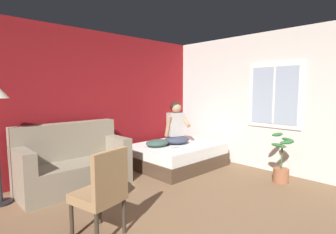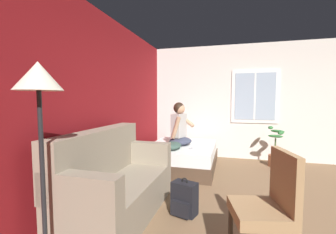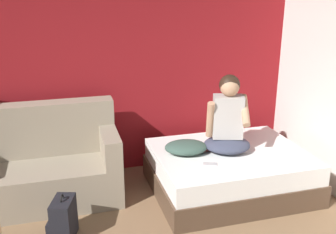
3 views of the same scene
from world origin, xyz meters
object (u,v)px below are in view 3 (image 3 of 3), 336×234
at_px(cell_phone, 210,164).
at_px(couch, 40,166).
at_px(bed, 229,171).
at_px(throw_pillow, 186,147).
at_px(backpack, 63,220).
at_px(person_seated, 228,121).

bearing_deg(cell_phone, couch, 91.50).
height_order(bed, throw_pillow, throw_pillow).
bearing_deg(throw_pillow, backpack, -159.16).
relative_size(throw_pillow, cell_phone, 3.33).
bearing_deg(throw_pillow, couch, 169.37).
height_order(backpack, throw_pillow, throw_pillow).
bearing_deg(person_seated, bed, -56.65).
height_order(person_seated, throw_pillow, person_seated).
bearing_deg(cell_phone, backpack, 118.50).
relative_size(bed, cell_phone, 12.00).
relative_size(person_seated, cell_phone, 6.08).
height_order(bed, couch, couch).
distance_m(person_seated, throw_pillow, 0.55).
height_order(throw_pillow, cell_phone, throw_pillow).
xyz_separation_m(bed, throw_pillow, (-0.49, 0.10, 0.31)).
relative_size(couch, backpack, 3.73).
relative_size(bed, couch, 1.01).
relative_size(bed, throw_pillow, 3.60).
xyz_separation_m(bed, person_seated, (-0.03, 0.04, 0.60)).
bearing_deg(throw_pillow, person_seated, -7.10).
distance_m(bed, couch, 2.12).
xyz_separation_m(couch, throw_pillow, (1.58, -0.30, 0.16)).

